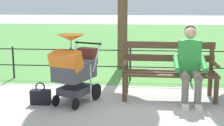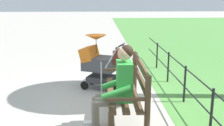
% 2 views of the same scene
% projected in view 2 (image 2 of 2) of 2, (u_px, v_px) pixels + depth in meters
% --- Properties ---
extents(ground_plane, '(60.00, 60.00, 0.00)m').
position_uv_depth(ground_plane, '(119.00, 103.00, 5.17)').
color(ground_plane, '#ADA89E').
extents(park_bench, '(1.61, 0.62, 0.96)m').
position_uv_depth(park_bench, '(130.00, 88.00, 4.38)').
color(park_bench, brown).
rests_on(park_bench, ground).
extents(person_on_bench, '(0.54, 0.74, 1.28)m').
position_uv_depth(person_on_bench, '(117.00, 86.00, 4.02)').
color(person_on_bench, slate).
rests_on(person_on_bench, ground).
extents(stroller, '(0.78, 1.00, 1.15)m').
position_uv_depth(stroller, '(100.00, 61.00, 5.87)').
color(stroller, black).
rests_on(stroller, ground).
extents(handbag, '(0.32, 0.14, 0.37)m').
position_uv_depth(handbag, '(96.00, 75.00, 6.51)').
color(handbag, black).
rests_on(handbag, ground).
extents(park_fence, '(7.59, 0.04, 0.70)m').
position_uv_depth(park_fence, '(190.00, 85.00, 4.86)').
color(park_fence, black).
rests_on(park_fence, ground).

